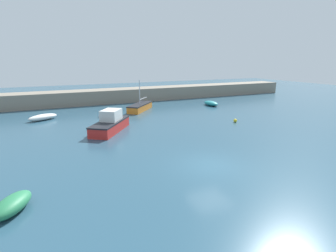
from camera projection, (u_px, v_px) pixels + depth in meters
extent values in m
cube|color=#284C60|center=(210.00, 167.00, 16.63)|extent=(120.00, 120.00, 0.20)
cube|color=gray|center=(109.00, 96.00, 40.60)|extent=(66.84, 3.87, 2.03)
cube|color=orange|center=(140.00, 108.00, 34.29)|extent=(4.56, 4.91, 0.77)
cube|color=black|center=(140.00, 104.00, 34.18)|extent=(4.65, 5.01, 0.12)
cylinder|color=silver|center=(140.00, 92.00, 33.79)|extent=(0.10, 0.10, 3.23)
cylinder|color=silver|center=(143.00, 98.00, 35.20)|extent=(1.71, 1.94, 0.08)
ellipsoid|color=#287A4C|center=(12.00, 205.00, 11.44)|extent=(2.08, 2.54, 0.72)
ellipsoid|color=teal|center=(211.00, 103.00, 37.99)|extent=(1.39, 2.89, 0.66)
cube|color=red|center=(110.00, 127.00, 24.35)|extent=(4.65, 5.41, 0.86)
cube|color=black|center=(110.00, 122.00, 24.23)|extent=(4.74, 5.51, 0.12)
cube|color=silver|center=(111.00, 116.00, 24.49)|extent=(2.38, 2.49, 1.12)
ellipsoid|color=white|center=(43.00, 117.00, 28.88)|extent=(3.39, 2.53, 0.66)
sphere|color=red|center=(101.00, 116.00, 30.22)|extent=(0.40, 0.40, 0.40)
sphere|color=yellow|center=(235.00, 121.00, 27.90)|extent=(0.38, 0.38, 0.38)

